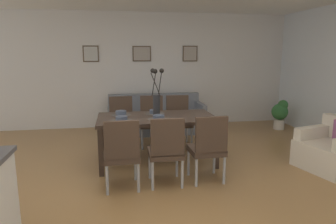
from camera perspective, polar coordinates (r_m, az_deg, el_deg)
The scene contains 24 objects.
ground_plane at distance 4.27m, azimuth -2.71°, elevation -12.63°, with size 9.00×9.00×0.00m, color olive.
back_wall_panel at distance 7.16m, azimuth -6.04°, elevation 7.71°, with size 9.00×0.10×2.60m, color silver.
dining_table at distance 4.74m, azimuth -2.14°, elevation -1.73°, with size 1.80×0.96×0.74m.
dining_chair_near_left at distance 3.86m, azimuth -8.63°, elevation -7.23°, with size 0.45×0.45×0.92m.
dining_chair_near_right at distance 5.62m, azimuth -8.65°, elevation -1.41°, with size 0.46×0.46×0.92m.
dining_chair_far_left at distance 3.94m, azimuth -0.33°, elevation -6.74°, with size 0.45×0.45×0.92m.
dining_chair_far_right at distance 5.66m, azimuth -3.01°, elevation -1.20°, with size 0.47×0.47×0.92m.
dining_chair_mid_left at distance 4.08m, azimuth 7.51°, elevation -6.18°, with size 0.45×0.45×0.92m.
dining_chair_mid_right at distance 5.70m, azimuth 1.96°, elevation -1.11°, with size 0.44×0.44×0.92m.
centerpiece_vase at distance 4.67m, azimuth -2.16°, elevation 2.56°, with size 0.21×0.23×0.73m.
placemat_near_left at distance 4.47m, azimuth -8.65°, elevation -1.61°, with size 0.32×0.32×0.01m, color #4C4742.
bowl_near_left at distance 4.46m, azimuth -8.67°, elevation -1.14°, with size 0.17×0.17×0.07m.
placemat_near_right at distance 4.89m, azimuth -8.76°, elevation -0.50°, with size 0.32×0.32×0.01m, color #4C4742.
bowl_near_right at distance 4.89m, azimuth -8.77°, elevation -0.08°, with size 0.17×0.17×0.07m.
placemat_far_left at distance 4.51m, azimuth -1.78°, elevation -1.37°, with size 0.32×0.32×0.01m, color #4C4742.
bowl_far_left at distance 4.50m, azimuth -1.78°, elevation -0.91°, with size 0.17×0.17×0.07m.
placemat_far_right at distance 4.93m, azimuth -2.48°, elevation -0.30°, with size 0.32×0.32×0.01m, color #4C4742.
bowl_far_right at distance 4.92m, azimuth -2.48°, elevation 0.13°, with size 0.17×0.17×0.07m.
sofa at distance 6.70m, azimuth -2.27°, elevation -1.30°, with size 2.04×0.84×0.80m.
armchair at distance 5.19m, azimuth 28.50°, elevation -6.27°, with size 0.98×0.98×0.75m.
framed_picture_left at distance 7.08m, azimuth -14.20°, elevation 10.49°, with size 0.34×0.03×0.36m.
framed_picture_center at distance 7.08m, azimuth -4.91°, elevation 10.78°, with size 0.42×0.03×0.35m.
framed_picture_right at distance 7.27m, azimuth 4.14°, elevation 10.80°, with size 0.35×0.03×0.36m.
potted_plant at distance 7.31m, azimuth 20.18°, elevation -0.18°, with size 0.36×0.36×0.67m.
Camera 1 is at (-0.47, -3.88, 1.72)m, focal length 32.68 mm.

